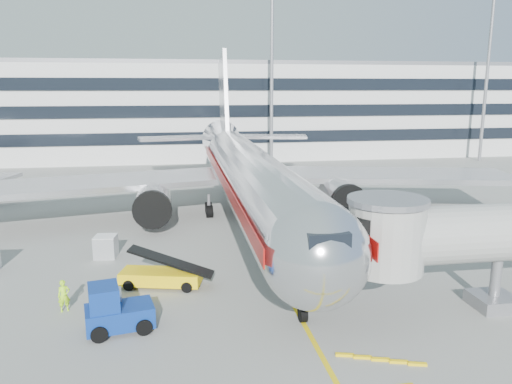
{
  "coord_description": "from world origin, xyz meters",
  "views": [
    {
      "loc": [
        -6.03,
        -30.55,
        11.57
      ],
      "look_at": [
        -0.29,
        4.92,
        4.0
      ],
      "focal_mm": 35.0,
      "sensor_mm": 36.0,
      "label": 1
    }
  ],
  "objects": [
    {
      "name": "ground",
      "position": [
        0.0,
        0.0,
        0.0
      ],
      "size": [
        180.0,
        180.0,
        0.0
      ],
      "primitive_type": "plane",
      "color": "gray",
      "rests_on": "ground"
    },
    {
      "name": "lead_in_line",
      "position": [
        0.0,
        10.0,
        0.01
      ],
      "size": [
        0.25,
        70.0,
        0.01
      ],
      "primitive_type": "cube",
      "color": "yellow",
      "rests_on": "ground"
    },
    {
      "name": "main_jet",
      "position": [
        0.0,
        11.72,
        4.23
      ],
      "size": [
        50.95,
        48.7,
        16.06
      ],
      "color": "silver",
      "rests_on": "ground"
    },
    {
      "name": "terminal",
      "position": [
        0.0,
        57.95,
        7.8
      ],
      "size": [
        150.0,
        24.25,
        15.6
      ],
      "color": "silver",
      "rests_on": "ground"
    },
    {
      "name": "light_mast_centre",
      "position": [
        8.0,
        42.0,
        14.88
      ],
      "size": [
        2.4,
        1.2,
        25.45
      ],
      "color": "gray",
      "rests_on": "ground"
    },
    {
      "name": "light_mast_east",
      "position": [
        42.0,
        42.0,
        14.88
      ],
      "size": [
        2.4,
        1.2,
        25.45
      ],
      "color": "gray",
      "rests_on": "ground"
    },
    {
      "name": "belt_loader",
      "position": [
        -7.13,
        -2.21,
        0.67
      ],
      "size": [
        5.08,
        2.79,
        2.37
      ],
      "color": "yellow",
      "rests_on": "ground"
    },
    {
      "name": "baggage_tug",
      "position": [
        -9.18,
        -7.5,
        1.04
      ],
      "size": [
        3.47,
        2.55,
        2.38
      ],
      "color": "navy",
      "rests_on": "ground"
    },
    {
      "name": "cargo_container_right",
      "position": [
        -11.04,
        3.66,
        0.77
      ],
      "size": [
        1.59,
        1.59,
        1.53
      ],
      "color": "silver",
      "rests_on": "ground"
    },
    {
      "name": "cargo_container_front",
      "position": [
        -9.68,
        -6.36,
        0.76
      ],
      "size": [
        1.6,
        1.6,
        1.52
      ],
      "color": "silver",
      "rests_on": "ground"
    },
    {
      "name": "ramp_worker",
      "position": [
        -12.08,
        -4.82,
        0.86
      ],
      "size": [
        0.73,
        0.6,
        1.72
      ],
      "primitive_type": "imported",
      "rotation": [
        0.0,
        0.0,
        0.36
      ],
      "color": "#B0FF1A",
      "rests_on": "ground"
    }
  ]
}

